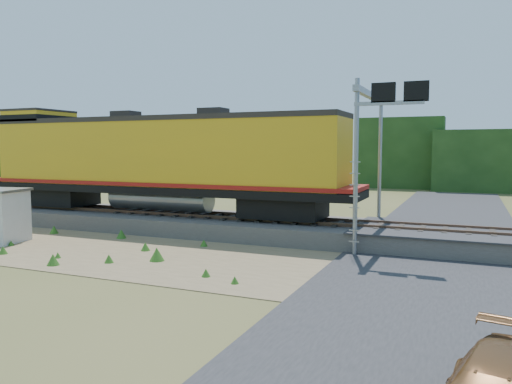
% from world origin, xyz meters
% --- Properties ---
extents(ground, '(140.00, 140.00, 0.00)m').
position_xyz_m(ground, '(0.00, 0.00, 0.00)').
color(ground, '#475123').
rests_on(ground, ground).
extents(ballast, '(70.00, 5.00, 0.80)m').
position_xyz_m(ballast, '(0.00, 6.00, 0.40)').
color(ballast, slate).
rests_on(ballast, ground).
extents(rails, '(70.00, 1.54, 0.16)m').
position_xyz_m(rails, '(0.00, 6.00, 0.88)').
color(rails, brown).
rests_on(rails, ballast).
extents(dirt_shoulder, '(26.00, 8.00, 0.03)m').
position_xyz_m(dirt_shoulder, '(-2.00, 0.50, 0.01)').
color(dirt_shoulder, '#8C7754').
rests_on(dirt_shoulder, ground).
extents(road, '(7.00, 66.00, 0.86)m').
position_xyz_m(road, '(7.00, 0.74, 0.09)').
color(road, '#38383A').
rests_on(road, ground).
extents(tree_line_north, '(130.00, 3.00, 6.50)m').
position_xyz_m(tree_line_north, '(0.00, 38.00, 3.07)').
color(tree_line_north, '#1C3B15').
rests_on(tree_line_north, ground).
extents(weed_clumps, '(15.00, 6.20, 0.56)m').
position_xyz_m(weed_clumps, '(-3.50, 0.10, 0.00)').
color(weed_clumps, '#30661D').
rests_on(weed_clumps, ground).
extents(locomotive, '(21.21, 3.23, 5.47)m').
position_xyz_m(locomotive, '(-7.18, 6.00, 3.66)').
color(locomotive, black).
rests_on(locomotive, rails).
extents(signal_gantry, '(2.73, 6.20, 6.88)m').
position_xyz_m(signal_gantry, '(4.35, 5.34, 5.17)').
color(signal_gantry, gray).
rests_on(signal_gantry, ground).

